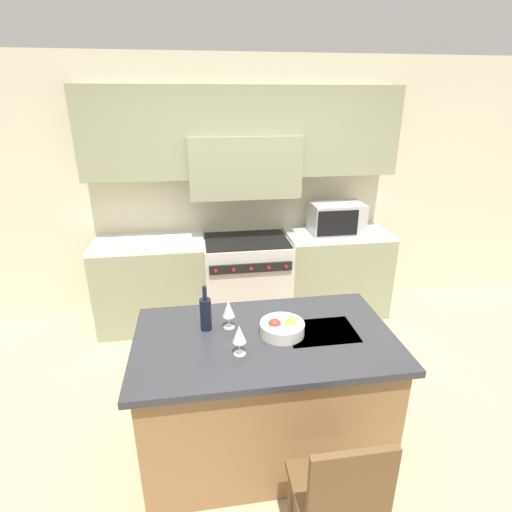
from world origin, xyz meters
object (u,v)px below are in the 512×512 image
(wine_bottle, at_px, (206,313))
(wine_glass_near, at_px, (239,335))
(island_chair, at_px, (340,495))
(wine_glass_far, at_px, (229,310))
(fruit_bowl, at_px, (283,328))
(range_stove, at_px, (247,280))
(microwave, at_px, (336,218))

(wine_bottle, height_order, wine_glass_near, wine_bottle)
(island_chair, xyz_separation_m, wine_glass_far, (-0.44, 0.97, 0.51))
(wine_glass_near, xyz_separation_m, wine_glass_far, (-0.04, 0.30, 0.00))
(island_chair, height_order, fruit_bowl, fruit_bowl)
(wine_bottle, bearing_deg, range_stove, 73.78)
(island_chair, xyz_separation_m, wine_bottle, (-0.59, 0.97, 0.50))
(wine_bottle, height_order, wine_glass_far, wine_bottle)
(range_stove, relative_size, wine_bottle, 2.99)
(fruit_bowl, bearing_deg, wine_glass_far, 159.31)
(range_stove, bearing_deg, wine_bottle, -106.22)
(range_stove, height_order, wine_bottle, wine_bottle)
(wine_glass_far, relative_size, fruit_bowl, 0.68)
(island_chair, bearing_deg, range_stove, 92.51)
(microwave, relative_size, wine_glass_near, 2.83)
(range_stove, relative_size, wine_glass_near, 4.76)
(wine_bottle, xyz_separation_m, wine_glass_far, (0.15, -0.00, 0.01))
(wine_glass_near, bearing_deg, island_chair, -58.92)
(island_chair, bearing_deg, wine_bottle, 121.08)
(microwave, height_order, island_chair, microwave)
(microwave, xyz_separation_m, wine_glass_near, (-1.25, -1.95, -0.08))
(wine_bottle, distance_m, wine_glass_far, 0.15)
(microwave, distance_m, island_chair, 2.82)
(island_chair, height_order, wine_glass_far, wine_glass_far)
(fruit_bowl, bearing_deg, wine_bottle, 164.96)
(island_chair, bearing_deg, wine_glass_far, 114.42)
(wine_glass_near, bearing_deg, fruit_bowl, 30.49)
(microwave, bearing_deg, fruit_bowl, -118.40)
(range_stove, distance_m, fruit_bowl, 1.82)
(range_stove, xyz_separation_m, island_chair, (0.11, -2.60, 0.05))
(microwave, bearing_deg, wine_glass_far, -128.05)
(range_stove, bearing_deg, wine_glass_far, -101.33)
(wine_glass_far, bearing_deg, wine_glass_near, -83.17)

